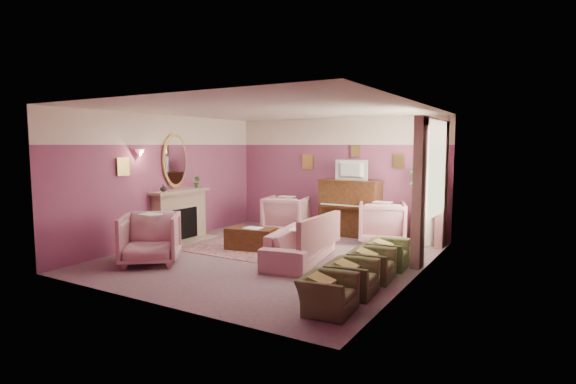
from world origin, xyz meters
The scene contains 48 objects.
floor centered at (0.00, 0.00, 0.00)m, with size 5.50×6.00×0.01m, color #74585F.
ceiling centered at (0.00, 0.00, 2.80)m, with size 5.50×6.00×0.01m, color beige.
wall_back centered at (0.00, 3.00, 1.40)m, with size 5.50×0.02×2.80m, color #6E3C65.
wall_front centered at (0.00, -3.00, 1.40)m, with size 5.50×0.02×2.80m, color #6E3C65.
wall_left centered at (-2.75, 0.00, 1.40)m, with size 0.02×6.00×2.80m, color #6E3C65.
wall_right centered at (2.75, 0.00, 1.40)m, with size 0.02×6.00×2.80m, color #6E3C65.
picture_rail_band centered at (0.00, 2.99, 2.47)m, with size 5.50×0.01×0.65m, color beige.
stripe_panel centered at (2.73, 1.30, 1.07)m, with size 0.01×3.00×2.15m, color #B5CAA6.
fireplace_surround centered at (-2.59, 0.20, 0.55)m, with size 0.30×1.40×1.10m, color tan.
fireplace_inset centered at (-2.49, 0.20, 0.40)m, with size 0.18×0.72×0.68m, color black.
fire_ember centered at (-2.45, 0.20, 0.22)m, with size 0.06×0.54×0.10m, color orange.
mantel_shelf centered at (-2.56, 0.20, 1.12)m, with size 0.40×1.55×0.07m, color tan.
hearth centered at (-2.39, 0.20, 0.01)m, with size 0.55×1.50×0.02m, color tan.
mirror_frame centered at (-2.70, 0.20, 1.80)m, with size 0.04×0.72×1.20m, color tan.
mirror_glass centered at (-2.67, 0.20, 1.80)m, with size 0.01×0.60×1.06m, color silver.
sconce_shade centered at (-2.62, -0.85, 1.98)m, with size 0.20×0.20×0.16m, color #F58077.
piano centered at (0.50, 2.68, 0.65)m, with size 1.40×0.60×1.30m, color #442713.
piano_keyshelf centered at (0.50, 2.33, 0.72)m, with size 1.30×0.12×0.06m, color #442713.
piano_keys centered at (0.50, 2.33, 0.76)m, with size 1.20×0.08×0.02m, color white.
piano_top centered at (0.50, 2.68, 1.31)m, with size 1.45×0.65×0.04m, color #442713.
television centered at (0.50, 2.63, 1.60)m, with size 0.80×0.12×0.48m, color black.
print_back_left centered at (-0.80, 2.96, 1.72)m, with size 0.30×0.03×0.38m, color tan.
print_back_right centered at (1.55, 2.96, 1.78)m, with size 0.26×0.03×0.34m, color tan.
print_back_mid centered at (0.50, 2.96, 2.00)m, with size 0.22×0.03×0.26m, color tan.
print_left_wall centered at (-2.71, -1.20, 1.72)m, with size 0.03×0.28×0.36m, color tan.
window_blind centered at (2.70, 1.55, 1.70)m, with size 0.03×1.40×1.80m, color silver.
curtain_left centered at (2.62, 0.63, 1.30)m, with size 0.16×0.34×2.60m, color #975D5F.
curtain_right centered at (2.62, 2.47, 1.30)m, with size 0.16×0.34×2.60m, color #975D5F.
pelmet centered at (2.62, 1.55, 2.56)m, with size 0.16×2.20×0.16m, color #975D5F.
mantel_plant centered at (-2.55, 0.75, 1.29)m, with size 0.16×0.16×0.28m, color #29601E.
mantel_vase centered at (-2.55, -0.30, 1.23)m, with size 0.16×0.16×0.16m, color beige.
area_rug centered at (-0.62, 0.32, 0.01)m, with size 2.50×1.80×0.01m, color #945F5F.
coffee_table centered at (-0.69, 0.28, 0.23)m, with size 1.00×0.50×0.45m, color #452711.
table_paper centered at (-0.64, 0.28, 0.46)m, with size 0.35×0.28×0.01m, color white.
sofa centered at (0.65, -0.06, 0.42)m, with size 0.69×2.06×0.83m, color #BE868B.
sofa_throw centered at (1.05, -0.06, 0.60)m, with size 0.10×1.56×0.57m, color #975D5F.
floral_armchair_left centered at (-0.91, 2.08, 0.51)m, with size 0.98×0.98×1.02m, color #BE868B.
floral_armchair_right centered at (1.43, 2.24, 0.51)m, with size 0.98×0.98×1.02m, color #BE868B.
floral_armchair_front centered at (-1.62, -1.56, 0.51)m, with size 0.98×0.98×1.02m, color #BE868B.
olive_chair_a centered at (2.17, -2.08, 0.32)m, with size 0.52×0.74×0.64m, color #555D32.
olive_chair_b centered at (2.17, -1.26, 0.32)m, with size 0.52×0.74×0.64m, color #555D32.
olive_chair_c centered at (2.17, -0.44, 0.32)m, with size 0.52×0.74×0.64m, color #555D32.
olive_chair_d centered at (2.17, 0.38, 0.32)m, with size 0.52×0.74×0.64m, color #555D32.
side_table centered at (2.23, 2.60, 0.35)m, with size 0.52×0.52×0.70m, color silver.
side_plant_big centered at (2.23, 2.60, 0.87)m, with size 0.30×0.30×0.34m, color #29601E.
side_plant_small centered at (2.35, 2.50, 0.84)m, with size 0.16×0.16×0.28m, color #29601E.
palm_pot centered at (2.26, 2.53, 0.17)m, with size 0.34×0.34×0.34m, color brown.
palm_plant centered at (2.26, 2.53, 1.06)m, with size 0.76×0.76×1.44m, color #29601E.
Camera 1 is at (4.57, -7.17, 2.15)m, focal length 28.00 mm.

